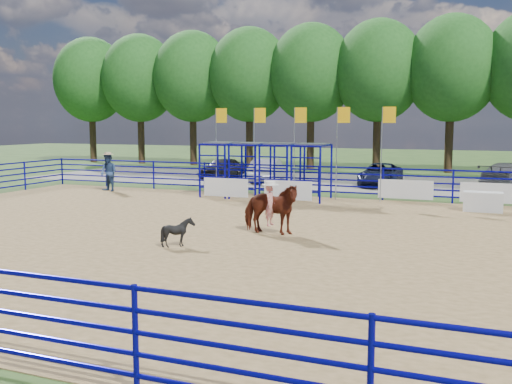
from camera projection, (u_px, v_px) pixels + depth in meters
ground at (234, 237)px, 17.72m from camera, size 120.00×120.00×0.00m
arena_dirt at (234, 236)px, 17.71m from camera, size 30.00×20.00×0.02m
gravel_strip at (350, 183)px, 33.42m from camera, size 40.00×10.00×0.01m
announcer_table at (483, 202)px, 22.50m from camera, size 1.48×0.71×0.78m
horse_and_rider at (270, 206)px, 17.92m from camera, size 1.94×0.91×2.34m
calf at (178, 232)px, 16.15m from camera, size 0.85×0.78×0.85m
spectator_cowboy at (108, 172)px, 29.01m from camera, size 1.09×0.95×1.98m
car_a at (222, 168)px, 35.95m from camera, size 1.99×3.95×1.29m
car_b at (268, 170)px, 33.77m from camera, size 1.97×4.32×1.38m
car_c at (381, 174)px, 31.71m from camera, size 2.19×4.54×1.25m
car_d at (511, 176)px, 29.85m from camera, size 3.62×5.31×1.43m
perimeter_fence at (234, 213)px, 17.62m from camera, size 30.10×20.10×1.50m
chute_assembly at (272, 171)px, 26.42m from camera, size 19.32×2.41×4.20m
treeline at (379, 66)px, 40.82m from camera, size 56.40×6.40×11.24m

